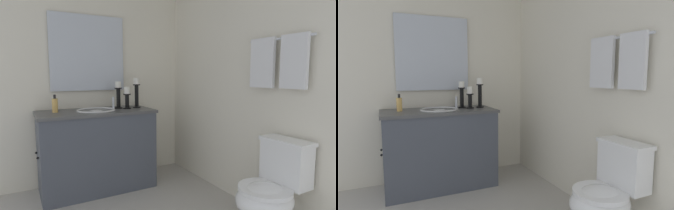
% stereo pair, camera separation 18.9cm
% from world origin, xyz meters
% --- Properties ---
extents(wall_back, '(2.54, 0.04, 2.45)m').
position_xyz_m(wall_back, '(0.00, 1.29, 1.23)').
color(wall_back, silver).
rests_on(wall_back, ground).
extents(wall_left, '(0.04, 2.59, 2.45)m').
position_xyz_m(wall_left, '(-1.27, 0.00, 1.23)').
color(wall_left, silver).
rests_on(wall_left, ground).
extents(vanity_cabinet, '(0.58, 1.19, 0.86)m').
position_xyz_m(vanity_cabinet, '(-0.95, 0.12, 0.43)').
color(vanity_cabinet, '#474C56').
rests_on(vanity_cabinet, ground).
extents(sink_basin, '(0.40, 0.40, 0.24)m').
position_xyz_m(sink_basin, '(-0.95, 0.12, 0.82)').
color(sink_basin, white).
rests_on(sink_basin, vanity_cabinet).
extents(mirror, '(0.02, 0.82, 0.84)m').
position_xyz_m(mirror, '(-1.23, 0.12, 1.48)').
color(mirror, silver).
extents(candle_holder_tall, '(0.09, 0.09, 0.34)m').
position_xyz_m(candle_holder_tall, '(-0.97, 0.60, 1.04)').
color(candle_holder_tall, black).
rests_on(candle_holder_tall, vanity_cabinet).
extents(candle_holder_short, '(0.09, 0.09, 0.24)m').
position_xyz_m(candle_holder_short, '(-0.93, 0.46, 0.98)').
color(candle_holder_short, black).
rests_on(candle_holder_short, vanity_cabinet).
extents(candle_holder_mid, '(0.09, 0.09, 0.30)m').
position_xyz_m(candle_holder_mid, '(-1.02, 0.39, 1.02)').
color(candle_holder_mid, black).
rests_on(candle_holder_mid, vanity_cabinet).
extents(soap_bottle, '(0.06, 0.06, 0.18)m').
position_xyz_m(soap_bottle, '(-1.00, -0.28, 0.93)').
color(soap_bottle, '#E5B259').
rests_on(soap_bottle, vanity_cabinet).
extents(toilet, '(0.39, 0.54, 0.75)m').
position_xyz_m(toilet, '(0.60, 1.01, 0.37)').
color(toilet, white).
rests_on(toilet, ground).
extents(towel_bar, '(0.60, 0.02, 0.02)m').
position_xyz_m(towel_bar, '(0.44, 1.23, 1.52)').
color(towel_bar, silver).
extents(towel_near_vanity, '(0.24, 0.03, 0.41)m').
position_xyz_m(towel_near_vanity, '(0.29, 1.22, 1.33)').
color(towel_near_vanity, white).
rests_on(towel_near_vanity, towel_bar).
extents(towel_center, '(0.22, 0.03, 0.41)m').
position_xyz_m(towel_center, '(0.59, 1.22, 1.34)').
color(towel_center, white).
rests_on(towel_center, towel_bar).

